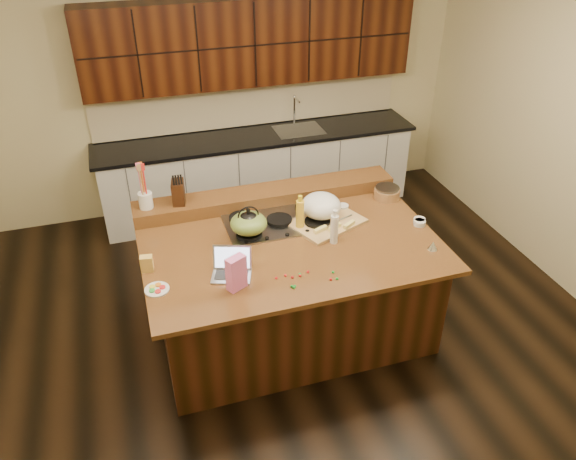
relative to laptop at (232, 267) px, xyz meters
name	(u,v)px	position (x,y,z in m)	size (l,w,h in m)	color
room	(290,195)	(0.55, 0.28, 0.38)	(5.52, 5.02, 2.72)	black
island	(290,285)	(0.55, 0.28, -0.51)	(2.40, 1.60, 0.92)	black
back_ledge	(267,195)	(0.55, 0.98, 0.01)	(2.40, 0.30, 0.12)	black
cooktop	(279,221)	(0.55, 0.58, -0.04)	(0.92, 0.52, 0.05)	gray
back_counter	(256,130)	(0.85, 2.51, 0.01)	(3.70, 0.66, 2.40)	silver
kettle	(249,223)	(0.25, 0.45, 0.08)	(0.20, 0.20, 0.18)	black
green_bowl	(249,223)	(0.25, 0.45, 0.07)	(0.30, 0.30, 0.17)	olive
laptop	(232,267)	(0.00, 0.00, 0.00)	(0.35, 0.31, 0.20)	#B7B7BC
oil_bottle	(300,215)	(0.68, 0.44, 0.08)	(0.07, 0.07, 0.27)	gold
vinegar_bottle	(334,229)	(0.88, 0.16, 0.07)	(0.06, 0.06, 0.25)	silver
wooden_tray	(322,210)	(0.91, 0.52, 0.05)	(0.71, 0.62, 0.24)	tan
ramekin_a	(419,221)	(1.70, 0.22, -0.03)	(0.10, 0.10, 0.04)	white
ramekin_b	(420,223)	(1.68, 0.19, -0.03)	(0.10, 0.10, 0.04)	white
ramekin_c	(343,207)	(1.16, 0.63, -0.03)	(0.10, 0.10, 0.04)	white
strainer_bowl	(387,193)	(1.63, 0.71, -0.01)	(0.24, 0.24, 0.09)	#996B3F
kitchen_timer	(433,245)	(1.60, -0.17, -0.02)	(0.08, 0.08, 0.07)	silver
pink_bag	(236,273)	(0.00, -0.18, 0.08)	(0.14, 0.08, 0.27)	pink
candy_plate	(157,289)	(-0.56, -0.04, -0.05)	(0.18, 0.18, 0.01)	white
package_box	(147,264)	(-0.60, 0.22, 0.01)	(0.09, 0.06, 0.13)	gold
utensil_crock	(146,200)	(-0.52, 0.98, 0.14)	(0.12, 0.12, 0.14)	white
knife_block	(178,192)	(-0.24, 0.98, 0.17)	(0.10, 0.17, 0.21)	black
gumdrop_0	(300,276)	(0.47, -0.20, -0.04)	(0.02, 0.02, 0.02)	red
gumdrop_1	(300,274)	(0.48, -0.18, -0.04)	(0.02, 0.02, 0.02)	#198C26
gumdrop_2	(276,278)	(0.30, -0.17, -0.04)	(0.02, 0.02, 0.02)	red
gumdrop_3	(294,287)	(0.39, -0.32, -0.04)	(0.02, 0.02, 0.02)	#198C26
gumdrop_4	(308,272)	(0.55, -0.17, -0.04)	(0.02, 0.02, 0.02)	red
gumdrop_5	(337,279)	(0.73, -0.31, -0.04)	(0.02, 0.02, 0.02)	#198C26
gumdrop_6	(331,279)	(0.68, -0.31, -0.04)	(0.02, 0.02, 0.02)	red
gumdrop_7	(295,286)	(0.40, -0.30, -0.04)	(0.02, 0.02, 0.02)	#198C26
gumdrop_8	(292,277)	(0.41, -0.20, -0.04)	(0.02, 0.02, 0.02)	red
gumdrop_9	(292,286)	(0.38, -0.30, -0.04)	(0.02, 0.02, 0.02)	#198C26
gumdrop_10	(285,275)	(0.37, -0.16, -0.04)	(0.02, 0.02, 0.02)	red
gumdrop_11	(333,272)	(0.73, -0.23, -0.04)	(0.02, 0.02, 0.02)	#198C26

